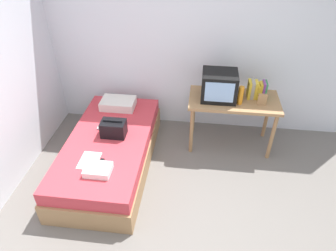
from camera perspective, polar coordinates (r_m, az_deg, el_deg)
name	(u,v)px	position (r m, az deg, el deg)	size (l,w,h in m)	color
ground_plane	(173,227)	(3.40, 1.01, -18.55)	(8.00, 8.00, 0.00)	slate
wall_back	(191,41)	(4.23, 4.25, 15.61)	(5.20, 0.10, 2.60)	silver
bed	(110,152)	(3.96, -10.84, -4.90)	(1.00, 2.00, 0.45)	#9E754C
desk	(233,105)	(4.08, 12.15, 3.79)	(1.16, 0.60, 0.74)	#9E754C
tv	(219,86)	(3.92, 9.57, 7.39)	(0.44, 0.39, 0.36)	black
water_bottle	(241,95)	(3.89, 13.48, 5.54)	(0.07, 0.07, 0.24)	orange
book_row	(257,90)	(4.08, 16.29, 6.47)	(0.23, 0.17, 0.23)	gold
picture_frame	(262,100)	(3.96, 17.29, 4.68)	(0.11, 0.02, 0.15)	#9E754C
pillow	(118,103)	(4.34, -9.34, 4.10)	(0.47, 0.32, 0.12)	silver
handbag	(114,128)	(3.79, -10.18, -0.55)	(0.30, 0.20, 0.22)	black
magazine	(89,161)	(3.54, -14.55, -6.39)	(0.21, 0.29, 0.01)	white
remote_dark	(101,164)	(3.46, -12.53, -7.02)	(0.04, 0.16, 0.02)	black
remote_silver	(100,126)	(4.02, -12.62, -0.10)	(0.04, 0.14, 0.02)	#B7B7BC
folded_towel	(98,170)	(3.36, -13.00, -8.11)	(0.28, 0.22, 0.07)	white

